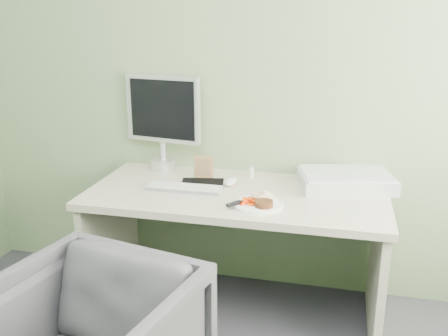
% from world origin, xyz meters
% --- Properties ---
extents(wall_back, '(3.50, 0.00, 3.50)m').
position_xyz_m(wall_back, '(0.00, 2.00, 1.35)').
color(wall_back, '#6B805A').
rests_on(wall_back, floor).
extents(desk, '(1.60, 0.75, 0.73)m').
position_xyz_m(desk, '(0.00, 1.62, 0.55)').
color(desk, beige).
rests_on(desk, floor).
extents(plate, '(0.25, 0.25, 0.01)m').
position_xyz_m(plate, '(0.15, 1.45, 0.74)').
color(plate, white).
rests_on(plate, desk).
extents(steak, '(0.12, 0.12, 0.03)m').
position_xyz_m(steak, '(0.18, 1.41, 0.76)').
color(steak, black).
rests_on(steak, plate).
extents(potato_pile, '(0.12, 0.11, 0.06)m').
position_xyz_m(potato_pile, '(0.17, 1.50, 0.77)').
color(potato_pile, tan).
rests_on(potato_pile, plate).
extents(carrot_heap, '(0.07, 0.07, 0.04)m').
position_xyz_m(carrot_heap, '(0.11, 1.43, 0.76)').
color(carrot_heap, '#FF4205').
rests_on(carrot_heap, plate).
extents(steak_knife, '(0.15, 0.20, 0.02)m').
position_xyz_m(steak_knife, '(0.06, 1.41, 0.76)').
color(steak_knife, silver).
rests_on(steak_knife, plate).
extents(mousepad, '(0.27, 0.25, 0.00)m').
position_xyz_m(mousepad, '(-0.21, 1.70, 0.73)').
color(mousepad, black).
rests_on(mousepad, desk).
extents(keyboard, '(0.40, 0.13, 0.02)m').
position_xyz_m(keyboard, '(-0.28, 1.57, 0.75)').
color(keyboard, white).
rests_on(keyboard, desk).
extents(computer_mouse, '(0.08, 0.12, 0.04)m').
position_xyz_m(computer_mouse, '(-0.05, 1.72, 0.75)').
color(computer_mouse, white).
rests_on(computer_mouse, desk).
extents(photo_frame, '(0.11, 0.03, 0.13)m').
position_xyz_m(photo_frame, '(-0.23, 1.81, 0.80)').
color(photo_frame, '#895F40').
rests_on(photo_frame, desk).
extents(eyedrop_bottle, '(0.03, 0.03, 0.08)m').
position_xyz_m(eyedrop_bottle, '(0.04, 1.88, 0.77)').
color(eyedrop_bottle, white).
rests_on(eyedrop_bottle, desk).
extents(scanner, '(0.56, 0.44, 0.08)m').
position_xyz_m(scanner, '(0.57, 1.83, 0.77)').
color(scanner, silver).
rests_on(scanner, desk).
extents(monitor, '(0.48, 0.16, 0.57)m').
position_xyz_m(monitor, '(-0.52, 1.94, 1.05)').
color(monitor, silver).
rests_on(monitor, desk).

